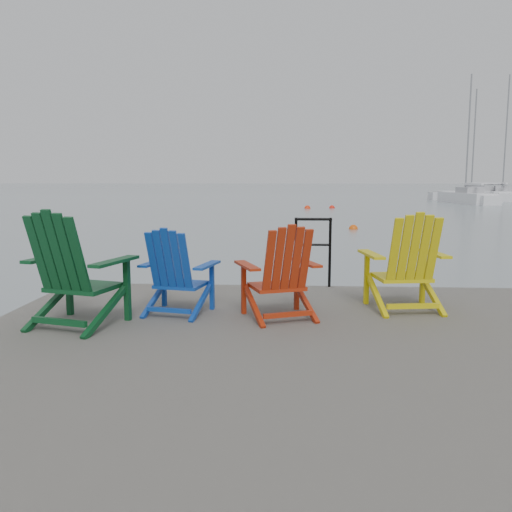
# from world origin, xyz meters

# --- Properties ---
(ground) EXTENTS (400.00, 400.00, 0.00)m
(ground) POSITION_xyz_m (0.00, 0.00, 0.00)
(ground) COLOR slate
(ground) RESTS_ON ground
(dock) EXTENTS (6.00, 5.00, 1.40)m
(dock) POSITION_xyz_m (0.00, 0.00, 0.35)
(dock) COLOR #322F2C
(dock) RESTS_ON ground
(handrail) EXTENTS (0.48, 0.04, 0.90)m
(handrail) POSITION_xyz_m (0.25, 2.45, 1.04)
(handrail) COLOR black
(handrail) RESTS_ON dock
(chair_green) EXTENTS (1.02, 0.96, 1.09)m
(chair_green) POSITION_xyz_m (-2.08, 0.38, 1.05)
(chair_green) COLOR #0A3C1B
(chair_green) RESTS_ON dock
(chair_blue) EXTENTS (0.81, 0.76, 0.89)m
(chair_blue) POSITION_xyz_m (-1.22, 0.91, 0.95)
(chair_blue) COLOR #0F3A9B
(chair_blue) RESTS_ON dock
(chair_red) EXTENTS (0.90, 0.86, 0.94)m
(chair_red) POSITION_xyz_m (-0.14, 0.79, 0.97)
(chair_red) COLOR #9A230B
(chair_red) RESTS_ON dock
(chair_yellow) EXTENTS (0.91, 0.85, 1.03)m
(chair_yellow) POSITION_xyz_m (1.18, 1.21, 1.02)
(chair_yellow) COLOR #C9B80B
(chair_yellow) RESTS_ON dock
(sailboat_near) EXTENTS (2.68, 7.30, 10.01)m
(sailboat_near) POSITION_xyz_m (13.72, 38.43, 0.36)
(sailboat_near) COLOR silver
(sailboat_near) RESTS_ON ground
(sailboat_mid) EXTENTS (4.15, 8.30, 11.15)m
(sailboat_mid) POSITION_xyz_m (18.92, 45.07, 0.36)
(sailboat_mid) COLOR silver
(sailboat_mid) RESTS_ON ground
(sailboat_far) EXTENTS (7.22, 3.01, 9.87)m
(sailboat_far) POSITION_xyz_m (16.48, 44.98, 0.36)
(sailboat_far) COLOR silver
(sailboat_far) RESTS_ON ground
(buoy_a) EXTENTS (0.34, 0.34, 0.34)m
(buoy_a) POSITION_xyz_m (2.37, 15.98, 0.00)
(buoy_a) COLOR #D9500C
(buoy_a) RESTS_ON ground
(buoy_b) EXTENTS (0.40, 0.40, 0.40)m
(buoy_b) POSITION_xyz_m (1.12, 30.07, 0.00)
(buoy_b) COLOR red
(buoy_b) RESTS_ON ground
(buoy_d) EXTENTS (0.37, 0.37, 0.37)m
(buoy_d) POSITION_xyz_m (2.72, 30.65, 0.00)
(buoy_d) COLOR red
(buoy_d) RESTS_ON ground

